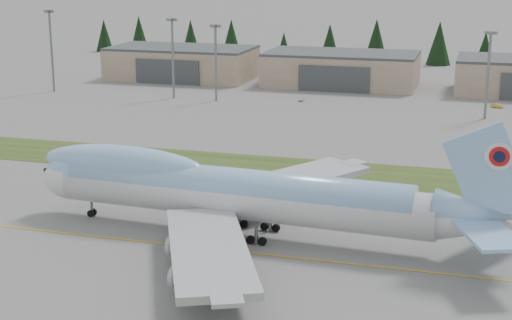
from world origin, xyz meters
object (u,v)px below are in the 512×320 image
(service_vehicle_a, at_px, (301,101))
(service_vehicle_b, at_px, (497,108))
(boeing_747_freighter, at_px, (236,192))
(hangar_center, at_px, (341,69))
(hangar_left, at_px, (182,63))

(service_vehicle_a, distance_m, service_vehicle_b, 54.44)
(service_vehicle_b, bearing_deg, service_vehicle_a, 122.66)
(boeing_747_freighter, relative_size, service_vehicle_b, 21.57)
(boeing_747_freighter, xyz_separation_m, hangar_center, (-10.03, 143.01, -1.22))
(boeing_747_freighter, height_order, service_vehicle_b, boeing_747_freighter)
(hangar_left, bearing_deg, boeing_747_freighter, -65.55)
(boeing_747_freighter, height_order, hangar_left, boeing_747_freighter)
(hangar_left, distance_m, service_vehicle_b, 106.57)
(hangar_center, distance_m, service_vehicle_a, 31.96)
(hangar_left, relative_size, service_vehicle_b, 13.63)
(boeing_747_freighter, xyz_separation_m, hangar_left, (-65.03, 143.01, -1.22))
(boeing_747_freighter, distance_m, hangar_center, 143.37)
(service_vehicle_a, bearing_deg, hangar_center, 81.92)
(service_vehicle_b, bearing_deg, boeing_747_freighter, -170.78)
(boeing_747_freighter, distance_m, hangar_left, 157.10)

